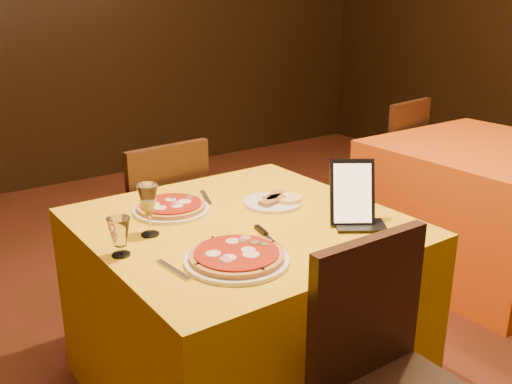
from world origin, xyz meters
TOP-DOWN VIEW (x-y plane):
  - floor at (0.00, 0.00)m, footprint 6.00×7.00m
  - wall_back at (0.00, 3.50)m, footprint 6.00×0.01m
  - main_table at (-0.53, 0.30)m, footprint 1.10×1.10m
  - side_table at (1.25, 0.43)m, footprint 1.10×1.10m
  - chair_main_far at (-0.53, 1.11)m, footprint 0.44×0.44m
  - chair_side_far at (1.25, 1.23)m, footprint 0.45×0.45m
  - pizza_near at (-0.74, 0.02)m, footprint 0.34×0.34m
  - pizza_far at (-0.70, 0.54)m, footprint 0.30×0.30m
  - cutlet_dish at (-0.33, 0.38)m, footprint 0.23×0.23m
  - wine_glass at (-0.87, 0.38)m, footprint 0.09×0.09m
  - water_glass at (-1.02, 0.28)m, footprint 0.08×0.08m
  - tablet at (-0.21, 0.05)m, footprint 0.19×0.17m
  - knife at (-0.55, 0.09)m, footprint 0.06×0.21m
  - fork_near at (-0.93, 0.08)m, footprint 0.04×0.17m
  - fork_far at (-0.51, 0.60)m, footprint 0.08×0.18m

SIDE VIEW (x-z plane):
  - floor at x=0.00m, z-range -0.01..0.00m
  - main_table at x=-0.53m, z-range 0.00..0.75m
  - side_table at x=1.25m, z-range 0.00..0.75m
  - chair_main_far at x=-0.53m, z-range 0.00..0.91m
  - chair_side_far at x=1.25m, z-range 0.00..0.91m
  - knife at x=-0.55m, z-range 0.75..0.76m
  - fork_near at x=-0.93m, z-range 0.75..0.76m
  - fork_far at x=-0.51m, z-range 0.75..0.76m
  - cutlet_dish at x=-0.33m, z-range 0.75..0.78m
  - pizza_far at x=-0.70m, z-range 0.75..0.78m
  - pizza_near at x=-0.74m, z-range 0.75..0.78m
  - water_glass at x=-1.02m, z-range 0.75..0.88m
  - wine_glass at x=-0.87m, z-range 0.75..0.94m
  - tablet at x=-0.21m, z-range 0.75..0.99m
  - wall_back at x=0.00m, z-range 0.00..2.80m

